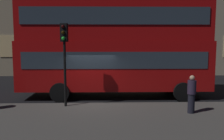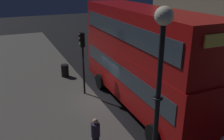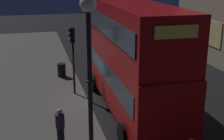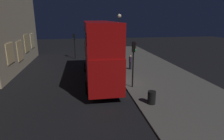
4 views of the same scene
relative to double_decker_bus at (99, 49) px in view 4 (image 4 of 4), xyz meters
name	(u,v)px [view 4 (image 4 of 4)]	position (x,y,z in m)	size (l,w,h in m)	color
ground_plane	(118,84)	(-1.25, -1.49, -3.10)	(80.00, 80.00, 0.00)	black
sidewalk_slab	(163,81)	(-1.25, -5.99, -3.04)	(44.00, 8.03, 0.12)	#4C4944
double_decker_bus	(99,49)	(0.00, 0.00, 0.00)	(10.85, 3.00, 5.59)	#9E0C0C
traffic_light_near_kerb	(134,55)	(-2.45, -2.58, -0.16)	(0.36, 0.38, 3.92)	black
traffic_light_far_side	(74,41)	(10.72, 2.59, -0.43)	(0.32, 0.36, 3.70)	black
street_lamp	(119,30)	(6.20, -3.16, 1.39)	(0.47, 0.47, 6.25)	black
pedestrian	(130,62)	(3.18, -3.89, -2.14)	(0.37, 0.37, 1.65)	black
litter_bin	(152,98)	(-5.82, -2.98, -2.52)	(0.56, 0.56, 0.92)	black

